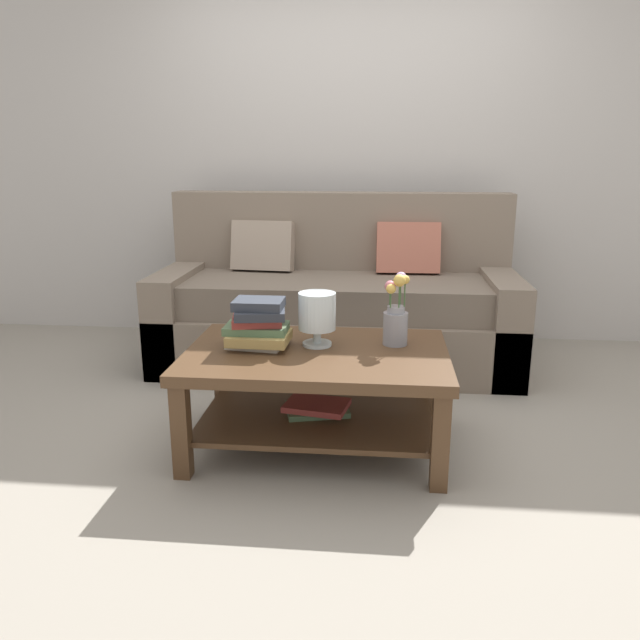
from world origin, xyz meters
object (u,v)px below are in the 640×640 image
couch (337,306)px  glass_hurricane_vase (317,313)px  coffee_table (317,378)px  flower_pitcher (396,317)px  book_stack_main (258,325)px

couch → glass_hurricane_vase: couch is taller
coffee_table → glass_hurricane_vase: size_ratio=4.74×
glass_hurricane_vase → flower_pitcher: bearing=8.2°
glass_hurricane_vase → couch: bearing=89.6°
couch → flower_pitcher: (0.34, -1.11, 0.23)m
book_stack_main → flower_pitcher: flower_pitcher is taller
coffee_table → flower_pitcher: 0.45m
coffee_table → flower_pitcher: (0.35, 0.13, 0.26)m
book_stack_main → glass_hurricane_vase: (0.26, 0.05, 0.05)m
couch → book_stack_main: 1.25m
couch → flower_pitcher: couch is taller
book_stack_main → glass_hurricane_vase: 0.27m
book_stack_main → flower_pitcher: 0.62m
couch → glass_hurricane_vase: (-0.01, -1.16, 0.25)m
book_stack_main → coffee_table: bearing=-6.1°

